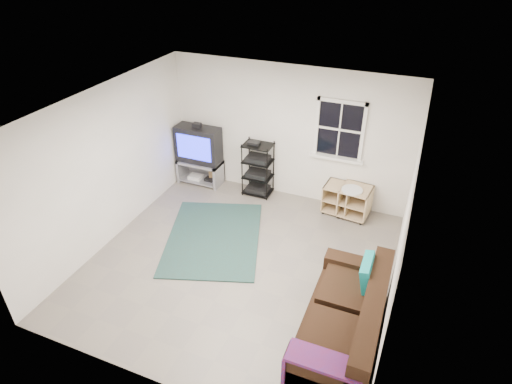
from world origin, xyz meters
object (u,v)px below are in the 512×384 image
at_px(tv_unit, 199,151).
at_px(side_table_right, 355,199).
at_px(av_rack, 258,172).
at_px(sofa, 345,323).
at_px(side_table_left, 338,196).

distance_m(tv_unit, side_table_right, 3.24).
bearing_deg(side_table_right, av_rack, 178.99).
bearing_deg(sofa, side_table_left, 104.51).
height_order(tv_unit, sofa, tv_unit).
xyz_separation_m(tv_unit, sofa, (3.66, -2.93, -0.40)).
distance_m(tv_unit, side_table_left, 2.92).
bearing_deg(side_table_left, side_table_right, -6.59).
xyz_separation_m(av_rack, side_table_left, (1.61, 0.00, -0.19)).
relative_size(av_rack, side_table_left, 1.99).
xyz_separation_m(av_rack, sofa, (2.38, -2.95, -0.15)).
relative_size(av_rack, sofa, 0.54).
distance_m(tv_unit, av_rack, 1.30).
bearing_deg(side_table_left, sofa, -75.49).
bearing_deg(tv_unit, av_rack, 1.16).
bearing_deg(side_table_right, tv_unit, 179.85).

